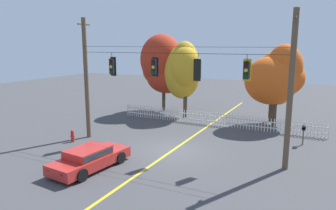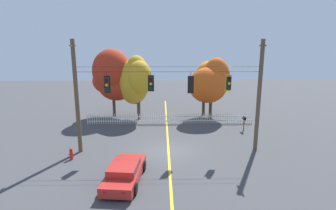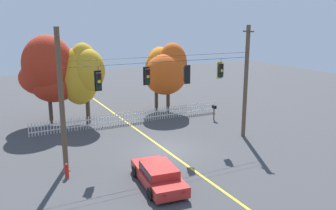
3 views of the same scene
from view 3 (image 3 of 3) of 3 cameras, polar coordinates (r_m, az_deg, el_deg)
ground at (r=24.05m, az=-0.45°, el=-7.18°), size 80.00×80.00×0.00m
lane_centerline_stripe at (r=24.05m, az=-0.45°, el=-7.17°), size 0.16×36.00×0.01m
signal_support_span at (r=22.92m, az=-0.46°, el=2.55°), size 13.33×1.10×8.14m
traffic_signal_northbound_primary at (r=21.24m, az=-11.04°, el=3.79°), size 0.43×0.38×1.51m
traffic_signal_southbound_primary at (r=22.25m, az=-3.35°, el=4.63°), size 0.43×0.38×1.41m
traffic_signal_northbound_secondary at (r=23.49m, az=2.97°, el=4.94°), size 0.43×0.38×1.52m
traffic_signal_eastbound_side at (r=24.95m, az=8.41°, el=5.50°), size 0.43×0.38×1.40m
white_picket_fence at (r=30.08m, az=-5.72°, el=-1.93°), size 16.47×0.06×1.04m
autumn_maple_near_fence at (r=30.58m, az=-18.52°, el=4.84°), size 4.64×4.47×7.35m
autumn_maple_mid at (r=30.10m, az=-13.50°, el=4.92°), size 3.55×3.55×6.69m
autumn_oak_far_east at (r=33.86m, az=-1.11°, el=5.76°), size 3.35×3.01×6.00m
autumn_maple_far_west at (r=32.81m, az=0.03°, el=5.49°), size 4.44×3.91×6.44m
parked_car at (r=19.01m, az=-1.54°, el=-11.03°), size 2.27×4.65×1.15m
fire_hydrant at (r=20.71m, az=-15.88°, el=-10.04°), size 0.38×0.22×0.82m
roadside_mailbox at (r=31.08m, az=7.38°, el=-0.44°), size 0.25×0.44×1.31m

